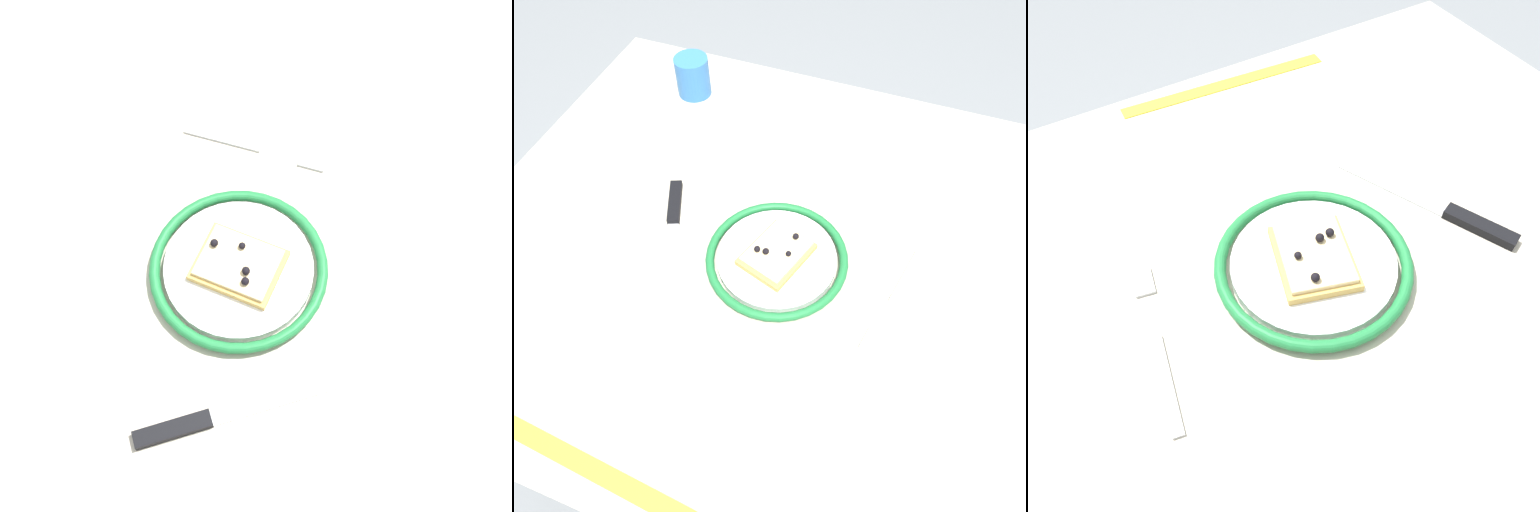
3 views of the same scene
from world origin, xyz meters
TOP-DOWN VIEW (x-y plane):
  - ground_plane at (0.00, 0.00)m, footprint 6.00×6.00m
  - dining_table at (0.00, 0.00)m, footprint 1.08×0.89m
  - plate at (0.02, 0.03)m, footprint 0.22×0.22m
  - pizza_slice_near at (0.02, 0.03)m, footprint 0.11×0.12m
  - knife at (0.21, 0.01)m, footprint 0.11×0.23m
  - fork at (-0.17, 0.03)m, footprint 0.06×0.20m

SIDE VIEW (x-z plane):
  - ground_plane at x=0.00m, z-range 0.00..0.00m
  - dining_table at x=0.00m, z-range 0.26..0.97m
  - fork at x=-0.17m, z-range 0.70..0.71m
  - knife at x=0.21m, z-range 0.70..0.71m
  - plate at x=0.02m, z-range 0.70..0.72m
  - pizza_slice_near at x=0.02m, z-range 0.71..0.74m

